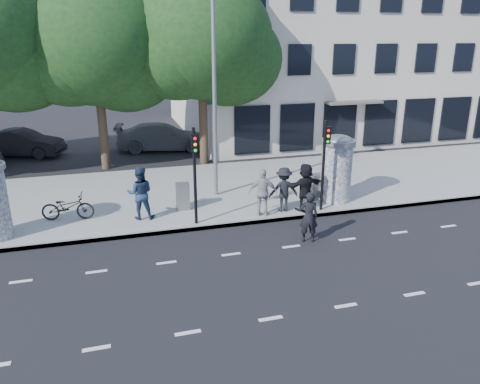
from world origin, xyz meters
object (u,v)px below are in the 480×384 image
object	(u,v)px
man_road	(309,217)
street_lamp	(215,80)
cabinet_right	(316,187)
ped_c	(140,193)
bicycle	(68,207)
traffic_pole_near	(195,167)
ped_e	(263,193)
car_mid	(21,143)
traffic_pole_far	(325,157)
car_right	(163,137)
cabinet_left	(183,196)
ped_d	(284,189)
ad_column_right	(336,167)
ped_f	(305,187)

from	to	relation	value
man_road	street_lamp	bearing A→B (deg)	-55.19
cabinet_right	ped_c	bearing A→B (deg)	176.25
bicycle	cabinet_right	world-z (taller)	cabinet_right
bicycle	cabinet_right	distance (m)	9.47
traffic_pole_near	ped_e	distance (m)	2.77
street_lamp	car_mid	distance (m)	13.88
traffic_pole_far	street_lamp	xyz separation A→B (m)	(-3.40, 2.84, 2.56)
traffic_pole_near	traffic_pole_far	world-z (taller)	same
ped_c	car_right	size ratio (longest dim) A/B	0.35
cabinet_left	traffic_pole_far	bearing A→B (deg)	-13.35
ped_d	car_mid	bearing A→B (deg)	-42.35
bicycle	ped_e	bearing A→B (deg)	-92.92
traffic_pole_near	car_right	bearing A→B (deg)	88.00
traffic_pole_near	ped_e	size ratio (longest dim) A/B	1.93
ped_c	car_mid	xyz separation A→B (m)	(-5.54, 11.76, -0.36)
ped_e	cabinet_left	distance (m)	3.08
cabinet_left	ped_e	bearing A→B (deg)	-24.35
ped_d	car_mid	xyz separation A→B (m)	(-10.72, 12.49, -0.25)
cabinet_right	car_mid	distance (m)	17.03
ad_column_right	man_road	size ratio (longest dim) A/B	1.56
ped_e	cabinet_left	size ratio (longest dim) A/B	1.70
ad_column_right	man_road	xyz separation A→B (m)	(-2.53, -3.05, -0.69)
street_lamp	cabinet_right	bearing A→B (deg)	-23.14
ped_e	car_mid	xyz separation A→B (m)	(-9.83, 12.72, -0.28)
ad_column_right	traffic_pole_near	world-z (taller)	traffic_pole_near
ped_f	car_right	distance (m)	12.57
ad_column_right	car_right	xyz separation A→B (m)	(-5.37, 11.32, -0.76)
traffic_pole_near	traffic_pole_far	size ratio (longest dim) A/B	1.00
ped_e	traffic_pole_near	bearing A→B (deg)	20.98
ped_e	car_mid	world-z (taller)	ped_e
street_lamp	ped_d	bearing A→B (deg)	-51.59
street_lamp	ad_column_right	bearing A→B (deg)	-23.73
bicycle	car_right	bearing A→B (deg)	-14.20
traffic_pole_far	traffic_pole_near	bearing A→B (deg)	180.00
ped_e	ped_f	distance (m)	1.72
man_road	car_right	world-z (taller)	man_road
car_mid	bicycle	bearing A→B (deg)	-145.59
car_mid	man_road	bearing A→B (deg)	-125.39
ped_d	street_lamp	bearing A→B (deg)	-44.57
ped_e	ped_d	bearing A→B (deg)	-146.79
cabinet_right	ped_f	bearing A→B (deg)	-138.34
ped_f	car_mid	xyz separation A→B (m)	(-11.54, 12.59, -0.30)
man_road	ped_f	bearing A→B (deg)	-96.96
ped_d	bicycle	world-z (taller)	ped_d
ped_e	car_mid	size ratio (longest dim) A/B	0.39
ped_e	car_right	size ratio (longest dim) A/B	0.33
ped_d	man_road	size ratio (longest dim) A/B	0.99
ped_c	car_mid	size ratio (longest dim) A/B	0.42
traffic_pole_near	cabinet_left	xyz separation A→B (m)	(-0.20, 1.56, -1.56)
traffic_pole_near	ped_d	xyz separation A→B (m)	(3.38, 0.34, -1.24)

